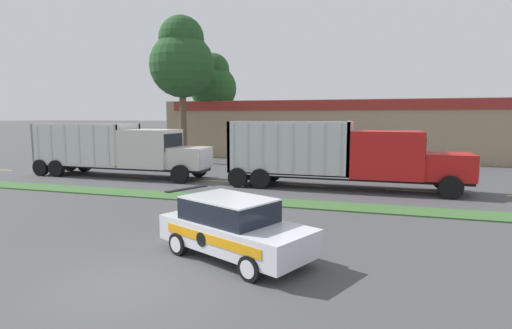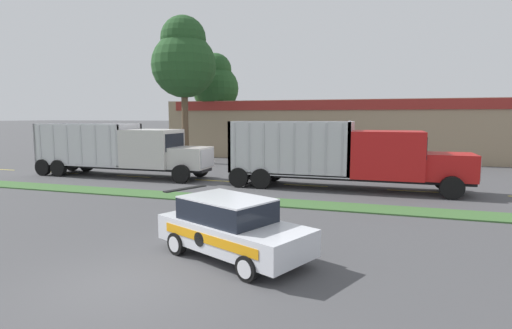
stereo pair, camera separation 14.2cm
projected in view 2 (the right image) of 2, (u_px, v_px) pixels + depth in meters
The scene contains 14 objects.
ground_plane at pixel (125, 285), 8.85m from camera, with size 600.00×600.00×0.00m, color #474749.
grass_verge at pixel (252, 201), 17.47m from camera, with size 120.00×1.54×0.06m, color #3D6633.
centre_line_0 at pixel (1, 169), 28.01m from camera, with size 2.40×0.14×0.01m, color yellow.
centre_line_1 at pixel (63, 173), 26.40m from camera, with size 2.40×0.14×0.01m, color yellow.
centre_line_2 at pixel (134, 176), 24.78m from camera, with size 2.40×0.14×0.01m, color yellow.
centre_line_3 at pixel (213, 181), 23.17m from camera, with size 2.40×0.14×0.01m, color yellow.
centre_line_4 at pixel (305, 185), 21.55m from camera, with size 2.40×0.14×0.01m, color yellow.
centre_line_5 at pixel (412, 191), 19.93m from camera, with size 2.40×0.14×0.01m, color yellow.
dump_truck_lead at pixel (137, 152), 24.35m from camera, with size 11.39×2.77×3.25m.
dump_truck_trail at pixel (365, 158), 20.09m from camera, with size 11.98×2.80×3.51m.
rally_car at pixel (232, 227), 10.50m from camera, with size 4.60×3.41×1.62m.
store_building_backdrop at pixel (354, 129), 38.05m from camera, with size 33.03×12.10×5.09m.
tree_behind_left at pixel (215, 84), 37.16m from camera, with size 4.32×4.32×9.54m.
tree_behind_centre at pixel (184, 59), 31.40m from camera, with size 5.08×5.08×11.53m.
Camera 2 is at (5.33, -7.19, 3.71)m, focal length 28.00 mm.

